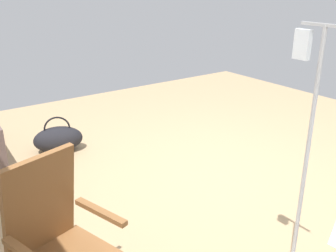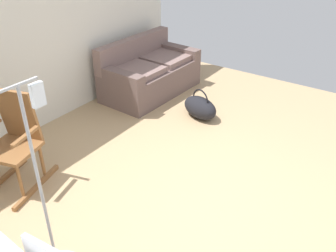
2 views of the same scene
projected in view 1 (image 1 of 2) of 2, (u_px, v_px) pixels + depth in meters
The scene contains 3 objects.
ground_plane at pixel (214, 179), 3.89m from camera, with size 7.07×7.07×0.00m, color tan.
rocking_chair at pixel (59, 250), 2.10m from camera, with size 0.86×0.67×1.05m.
duffel_bag at pixel (58, 139), 4.47m from camera, with size 0.46×0.63×0.43m.
Camera 1 is at (-2.53, 2.38, 1.89)m, focal length 41.01 mm.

